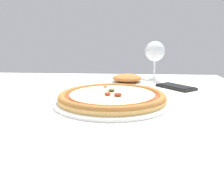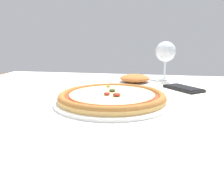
{
  "view_description": "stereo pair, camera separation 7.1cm",
  "coord_description": "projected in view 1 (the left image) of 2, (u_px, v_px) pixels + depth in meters",
  "views": [
    {
      "loc": [
        0.13,
        -0.77,
        0.91
      ],
      "look_at": [
        0.08,
        -0.07,
        0.75
      ],
      "focal_mm": 40.0,
      "sensor_mm": 36.0,
      "label": 1
    },
    {
      "loc": [
        0.2,
        -0.76,
        0.91
      ],
      "look_at": [
        0.08,
        -0.07,
        0.75
      ],
      "focal_mm": 40.0,
      "sensor_mm": 36.0,
      "label": 2
    }
  ],
  "objects": [
    {
      "name": "dining_table",
      "position": [
        88.0,
        124.0,
        0.82
      ],
      "size": [
        1.13,
        1.01,
        0.72
      ],
      "color": "brown",
      "rests_on": "ground_plane"
    },
    {
      "name": "pizza_plate",
      "position": [
        112.0,
        98.0,
        0.72
      ],
      "size": [
        0.33,
        0.33,
        0.04
      ],
      "color": "white",
      "rests_on": "dining_table"
    },
    {
      "name": "wine_glass_far_left",
      "position": [
        155.0,
        52.0,
        1.11
      ],
      "size": [
        0.09,
        0.09,
        0.17
      ],
      "color": "silver",
      "rests_on": "dining_table"
    },
    {
      "name": "cell_phone",
      "position": [
        176.0,
        87.0,
        0.93
      ],
      "size": [
        0.15,
        0.16,
        0.01
      ],
      "color": "black",
      "rests_on": "dining_table"
    },
    {
      "name": "side_plate",
      "position": [
        127.0,
        80.0,
        1.01
      ],
      "size": [
        0.2,
        0.2,
        0.04
      ],
      "color": "white",
      "rests_on": "dining_table"
    }
  ]
}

